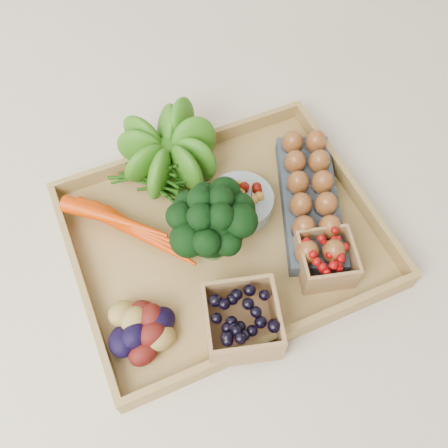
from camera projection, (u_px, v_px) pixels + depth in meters
name	position (u px, v px, depth m)	size (l,w,h in m)	color
ground	(224.00, 240.00, 0.95)	(4.00, 4.00, 0.00)	beige
tray	(224.00, 238.00, 0.94)	(0.55, 0.45, 0.01)	#9D7C42
carrots	(127.00, 225.00, 0.92)	(0.23, 0.16, 0.05)	#C22F00
lettuce	(168.00, 149.00, 0.96)	(0.14, 0.14, 0.14)	#285A0E
broccoli	(212.00, 234.00, 0.87)	(0.15, 0.15, 0.12)	black
cherry_bowl	(241.00, 202.00, 0.96)	(0.13, 0.13, 0.03)	#8C9EA5
egg_carton	(309.00, 202.00, 0.96)	(0.10, 0.30, 0.03)	#373F47
potatoes	(143.00, 326.00, 0.81)	(0.13, 0.13, 0.07)	#420D0A
punnet_blackberry	(242.00, 321.00, 0.81)	(0.12, 0.12, 0.08)	black
punnet_raspberry	(326.00, 259.00, 0.88)	(0.10, 0.10, 0.07)	#720505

